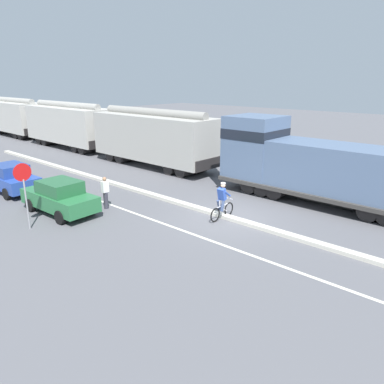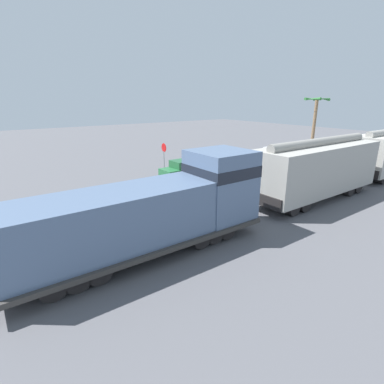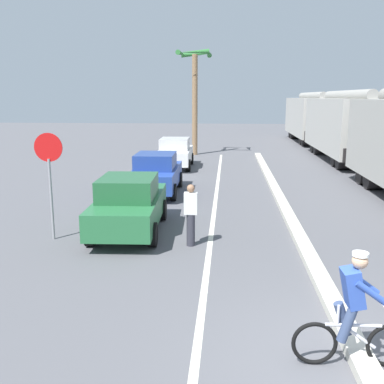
# 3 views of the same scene
# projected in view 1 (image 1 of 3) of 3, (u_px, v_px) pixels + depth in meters

# --- Properties ---
(ground_plane) EXTENTS (120.00, 120.00, 0.00)m
(ground_plane) POSITION_uv_depth(u_px,v_px,m) (226.00, 218.00, 17.28)
(ground_plane) COLOR #56565B
(median_curb) EXTENTS (0.36, 36.00, 0.16)m
(median_curb) POSITION_uv_depth(u_px,v_px,m) (141.00, 191.00, 21.11)
(median_curb) COLOR beige
(median_curb) RESTS_ON ground
(lane_stripe) EXTENTS (0.14, 36.00, 0.01)m
(lane_stripe) POSITION_uv_depth(u_px,v_px,m) (106.00, 203.00, 19.42)
(lane_stripe) COLOR silver
(lane_stripe) RESTS_ON ground
(locomotive) EXTENTS (3.10, 11.61, 4.20)m
(locomotive) POSITION_uv_depth(u_px,v_px,m) (313.00, 168.00, 19.23)
(locomotive) COLOR slate
(locomotive) RESTS_ON ground
(hopper_car_lead) EXTENTS (2.90, 10.60, 4.18)m
(hopper_car_lead) POSITION_uv_depth(u_px,v_px,m) (153.00, 138.00, 26.94)
(hopper_car_lead) COLOR #A29F98
(hopper_car_lead) RESTS_ON ground
(hopper_car_middle) EXTENTS (2.90, 10.60, 4.18)m
(hopper_car_middle) POSITION_uv_depth(u_px,v_px,m) (68.00, 125.00, 34.37)
(hopper_car_middle) COLOR #B1AEA6
(hopper_car_middle) RESTS_ON ground
(hopper_car_trailing) EXTENTS (2.90, 10.60, 4.18)m
(hopper_car_trailing) POSITION_uv_depth(u_px,v_px,m) (13.00, 117.00, 41.80)
(hopper_car_trailing) COLOR #B1AFA7
(hopper_car_trailing) RESTS_ON ground
(parked_car_green) EXTENTS (1.98, 4.27, 1.62)m
(parked_car_green) POSITION_uv_depth(u_px,v_px,m) (60.00, 197.00, 17.73)
(parked_car_green) COLOR #286B3D
(parked_car_green) RESTS_ON ground
(parked_car_blue) EXTENTS (1.90, 4.23, 1.62)m
(parked_car_blue) POSITION_uv_depth(u_px,v_px,m) (10.00, 178.00, 21.08)
(parked_car_blue) COLOR #28479E
(parked_car_blue) RESTS_ON ground
(cyclist) EXTENTS (1.71, 0.48, 1.71)m
(cyclist) POSITION_uv_depth(u_px,v_px,m) (222.00, 202.00, 16.99)
(cyclist) COLOR black
(cyclist) RESTS_ON ground
(stop_sign) EXTENTS (0.76, 0.08, 2.88)m
(stop_sign) POSITION_uv_depth(u_px,v_px,m) (24.00, 184.00, 15.49)
(stop_sign) COLOR gray
(stop_sign) RESTS_ON ground
(pedestrian_by_cars) EXTENTS (0.34, 0.22, 1.62)m
(pedestrian_by_cars) POSITION_uv_depth(u_px,v_px,m) (105.00, 192.00, 18.34)
(pedestrian_by_cars) COLOR #33333D
(pedestrian_by_cars) RESTS_ON ground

